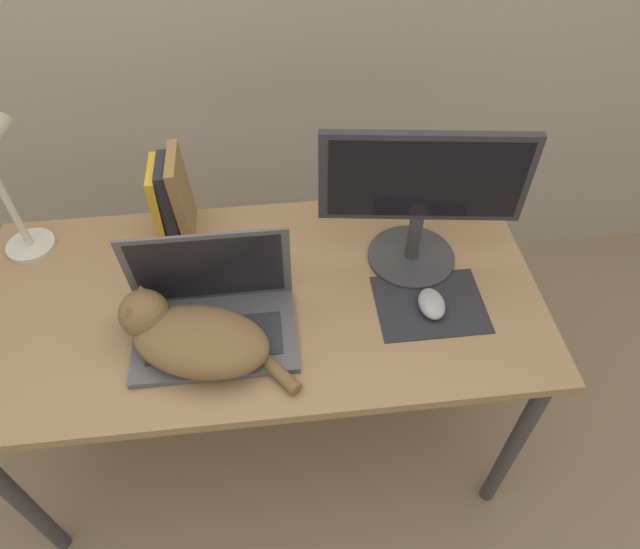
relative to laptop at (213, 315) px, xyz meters
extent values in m
plane|color=#847056|center=(0.11, -0.26, -0.80)|extent=(12.00, 12.00, 0.00)
cube|color=#93704C|center=(0.11, 0.09, -0.06)|extent=(1.45, 0.71, 0.03)
cylinder|color=#38383D|center=(-0.57, -0.21, -0.44)|extent=(0.04, 0.04, 0.72)
cylinder|color=#38383D|center=(0.78, -0.21, -0.44)|extent=(0.04, 0.04, 0.72)
cylinder|color=#38383D|center=(-0.57, 0.40, -0.44)|extent=(0.04, 0.04, 0.72)
cylinder|color=#38383D|center=(0.78, 0.40, -0.44)|extent=(0.04, 0.04, 0.72)
cube|color=#4C4C51|center=(0.00, -0.03, -0.04)|extent=(0.39, 0.24, 0.02)
cube|color=#28282D|center=(0.00, -0.04, -0.03)|extent=(0.32, 0.13, 0.00)
cube|color=#4C4C51|center=(0.00, 0.07, 0.09)|extent=(0.39, 0.03, 0.24)
cube|color=black|center=(0.00, 0.07, 0.09)|extent=(0.35, 0.03, 0.21)
ellipsoid|color=brown|center=(-0.03, -0.08, 0.01)|extent=(0.37, 0.28, 0.11)
sphere|color=brown|center=(-0.15, -0.01, 0.04)|extent=(0.12, 0.12, 0.12)
cone|color=brown|center=(-0.15, 0.03, 0.08)|extent=(0.04, 0.04, 0.03)
cone|color=brown|center=(-0.17, -0.03, 0.08)|extent=(0.04, 0.04, 0.03)
cylinder|color=brown|center=(0.14, -0.15, -0.03)|extent=(0.11, 0.13, 0.03)
cylinder|color=#333338|center=(0.53, 0.18, -0.04)|extent=(0.23, 0.23, 0.01)
cylinder|color=#333338|center=(0.53, 0.18, 0.03)|extent=(0.04, 0.04, 0.14)
cube|color=#28282D|center=(0.53, 0.18, 0.23)|extent=(0.50, 0.09, 0.25)
cube|color=black|center=(0.53, 0.17, 0.23)|extent=(0.46, 0.06, 0.22)
cube|color=#232328|center=(0.54, 0.01, -0.05)|extent=(0.27, 0.21, 0.00)
ellipsoid|color=#99999E|center=(0.54, 0.00, -0.03)|extent=(0.07, 0.10, 0.04)
cube|color=gold|center=(-0.14, 0.36, 0.06)|extent=(0.03, 0.14, 0.22)
cube|color=#232328|center=(-0.11, 0.36, 0.07)|extent=(0.03, 0.13, 0.23)
cube|color=olive|center=(-0.08, 0.36, 0.08)|extent=(0.04, 0.16, 0.25)
cylinder|color=beige|center=(-0.51, 0.34, -0.04)|extent=(0.13, 0.13, 0.01)
cylinder|color=beige|center=(-0.51, 0.34, 0.15)|extent=(0.02, 0.02, 0.37)
camera|label=1|loc=(0.16, -0.86, 1.08)|focal=32.00mm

